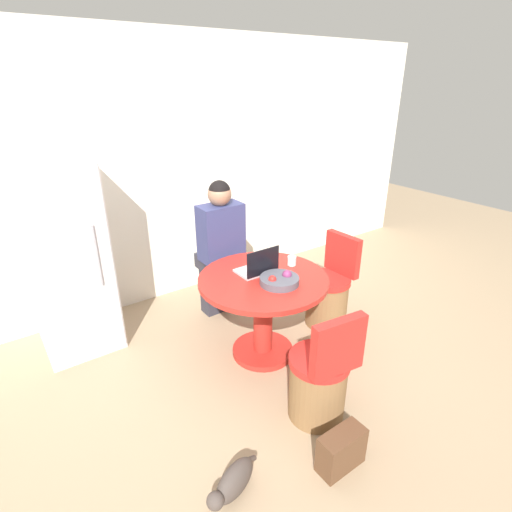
{
  "coord_description": "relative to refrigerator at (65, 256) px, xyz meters",
  "views": [
    {
      "loc": [
        -1.62,
        -2.1,
        2.17
      ],
      "look_at": [
        0.06,
        0.25,
        0.88
      ],
      "focal_mm": 28.0,
      "sensor_mm": 36.0,
      "label": 1
    }
  ],
  "objects": [
    {
      "name": "person_seated",
      "position": [
        1.26,
        -0.35,
        -0.08
      ],
      "size": [
        0.4,
        0.37,
        1.37
      ],
      "rotation": [
        0.0,
        0.0,
        3.14
      ],
      "color": "#2D2D38",
      "rests_on": "ground_plane"
    },
    {
      "name": "ground_plane",
      "position": [
        1.17,
        -1.24,
        -0.83
      ],
      "size": [
        12.0,
        12.0,
        0.0
      ],
      "primitive_type": "plane",
      "color": "#9E8466"
    },
    {
      "name": "wall_back",
      "position": [
        1.17,
        0.39,
        0.47
      ],
      "size": [
        7.0,
        0.06,
        2.6
      ],
      "color": "silver",
      "rests_on": "ground_plane"
    },
    {
      "name": "coffee_cup",
      "position": [
        1.56,
        -1.04,
        -0.07
      ],
      "size": [
        0.07,
        0.07,
        0.08
      ],
      "color": "white",
      "rests_on": "dining_table"
    },
    {
      "name": "refrigerator",
      "position": [
        0.0,
        0.0,
        0.0
      ],
      "size": [
        0.6,
        0.7,
        1.67
      ],
      "color": "silver",
      "rests_on": "ground_plane"
    },
    {
      "name": "handbag",
      "position": [
        0.96,
        -2.25,
        -0.7
      ],
      "size": [
        0.3,
        0.14,
        0.26
      ],
      "color": "brown",
      "rests_on": "ground_plane"
    },
    {
      "name": "cat",
      "position": [
        0.33,
        -2.03,
        -0.74
      ],
      "size": [
        0.41,
        0.23,
        0.19
      ],
      "rotation": [
        0.0,
        0.0,
        3.5
      ],
      "color": "#473D38",
      "rests_on": "ground_plane"
    },
    {
      "name": "chair_near_camera",
      "position": [
        1.12,
        -1.87,
        -0.54
      ],
      "size": [
        0.42,
        0.43,
        0.87
      ],
      "rotation": [
        0.0,
        0.0,
        3.01
      ],
      "color": "brown",
      "rests_on": "ground_plane"
    },
    {
      "name": "dining_table",
      "position": [
        1.23,
        -1.09,
        -0.33
      ],
      "size": [
        1.04,
        1.04,
        0.73
      ],
      "color": "#B2261E",
      "rests_on": "ground_plane"
    },
    {
      "name": "laptop",
      "position": [
        1.24,
        -1.0,
        -0.05
      ],
      "size": [
        0.3,
        0.22,
        0.23
      ],
      "rotation": [
        0.0,
        0.0,
        3.14
      ],
      "color": "#B7B7BC",
      "rests_on": "dining_table"
    },
    {
      "name": "fruit_bowl",
      "position": [
        1.27,
        -1.24,
        -0.07
      ],
      "size": [
        0.3,
        0.3,
        0.1
      ],
      "color": "#4C4C56",
      "rests_on": "dining_table"
    },
    {
      "name": "chair_right_side",
      "position": [
        2.02,
        -1.06,
        -0.54
      ],
      "size": [
        0.41,
        0.41,
        0.87
      ],
      "rotation": [
        0.0,
        0.0,
        -1.54
      ],
      "color": "brown",
      "rests_on": "ground_plane"
    }
  ]
}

